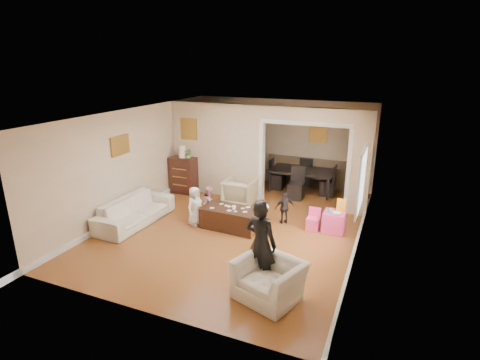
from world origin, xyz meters
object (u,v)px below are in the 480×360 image
at_px(sofa, 135,211).
at_px(child_kneel_b, 210,203).
at_px(dining_table, 302,181).
at_px(table_lamp, 182,151).
at_px(coffee_cup, 234,208).
at_px(dresser, 184,175).
at_px(child_kneel_a, 195,206).
at_px(play_table, 334,222).
at_px(armchair_front, 269,280).
at_px(child_toddler, 285,207).
at_px(cyan_cup, 330,211).
at_px(coffee_table, 231,218).
at_px(adult_person, 261,244).
at_px(armchair_back, 240,193).

relative_size(sofa, child_kneel_b, 2.58).
height_order(sofa, dining_table, dining_table).
bearing_deg(table_lamp, coffee_cup, -36.75).
distance_m(dresser, child_kneel_a, 2.36).
distance_m(play_table, child_kneel_a, 3.20).
distance_m(armchair_front, child_toddler, 3.00).
xyz_separation_m(play_table, child_kneel_a, (-3.05, -0.92, 0.24)).
height_order(armchair_front, child_kneel_b, child_kneel_b).
bearing_deg(dining_table, coffee_cup, -101.65).
bearing_deg(child_kneel_b, cyan_cup, -98.42).
bearing_deg(table_lamp, dresser, 0.00).
distance_m(dresser, child_kneel_b, 2.14).
distance_m(coffee_cup, child_kneel_b, 0.88).
height_order(play_table, child_kneel_b, child_kneel_b).
bearing_deg(armchair_front, dining_table, 116.99).
xyz_separation_m(play_table, cyan_cup, (-0.10, -0.05, 0.27)).
xyz_separation_m(coffee_table, adult_person, (1.41, -1.89, 0.53)).
bearing_deg(play_table, child_kneel_a, -163.29).
bearing_deg(play_table, cyan_cup, -153.43).
bearing_deg(cyan_cup, child_kneel_a, -163.64).
height_order(armchair_back, dining_table, armchair_back).
bearing_deg(dresser, child_kneel_a, -52.67).
bearing_deg(play_table, dining_table, 119.63).
distance_m(cyan_cup, child_toddler, 1.06).
height_order(table_lamp, cyan_cup, table_lamp).
bearing_deg(child_kneel_b, dining_table, -46.09).
distance_m(sofa, armchair_front, 4.18).
bearing_deg(play_table, table_lamp, 167.89).
xyz_separation_m(cyan_cup, child_kneel_b, (-2.80, -0.42, -0.09)).
bearing_deg(cyan_cup, armchair_back, 164.53).
bearing_deg(armchair_front, table_lamp, 153.75).
bearing_deg(table_lamp, child_kneel_a, -52.67).
xyz_separation_m(table_lamp, play_table, (4.49, -0.96, -1.00)).
bearing_deg(sofa, dresser, 3.39).
relative_size(armchair_back, armchair_front, 0.79).
bearing_deg(child_kneel_a, armchair_front, -115.86).
xyz_separation_m(sofa, dresser, (-0.08, 2.34, 0.22)).
relative_size(armchair_front, child_kneel_b, 1.23).
relative_size(cyan_cup, dining_table, 0.04).
bearing_deg(adult_person, child_toddler, -70.54).
height_order(sofa, child_kneel_a, child_kneel_a).
height_order(coffee_table, coffee_cup, coffee_cup).
bearing_deg(armchair_back, child_kneel_a, 71.23).
xyz_separation_m(coffee_cup, dining_table, (0.77, 3.16, -0.21)).
bearing_deg(play_table, coffee_cup, -158.78).
bearing_deg(armchair_back, table_lamp, -11.45).
relative_size(sofa, armchair_back, 2.66).
height_order(child_kneel_a, child_kneel_b, child_kneel_a).
relative_size(dining_table, child_kneel_b, 2.31).
bearing_deg(dining_table, armchair_back, -124.05).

